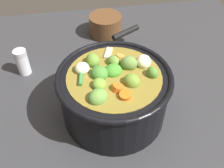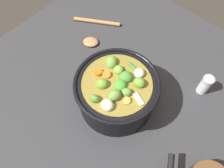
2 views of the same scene
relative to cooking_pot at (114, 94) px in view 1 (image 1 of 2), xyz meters
The scene contains 4 objects.
ground_plane 0.07m from the cooking_pot, 127.12° to the left, with size 1.10×1.10×0.00m, color #2D2D30.
cooking_pot is the anchor object (origin of this frame).
salt_shaker 0.31m from the cooking_pot, 39.89° to the right, with size 0.04×0.04×0.08m.
small_saucepan 0.36m from the cooking_pot, 95.54° to the right, with size 0.16×0.18×0.07m.
Camera 1 is at (0.07, 0.40, 0.51)m, focal length 40.53 mm.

